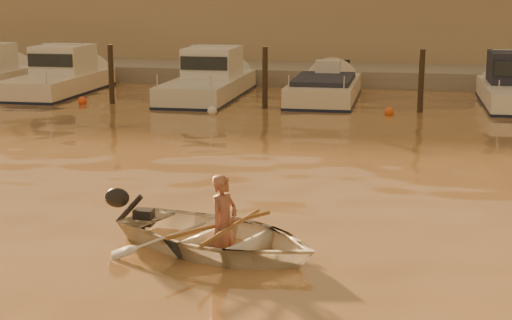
% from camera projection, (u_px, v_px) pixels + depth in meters
% --- Properties ---
extents(ground_plane, '(160.00, 160.00, 0.00)m').
position_uv_depth(ground_plane, '(125.00, 235.00, 12.50)').
color(ground_plane, olive).
rests_on(ground_plane, ground).
extents(dinghy, '(3.95, 3.44, 0.68)m').
position_uv_depth(dinghy, '(218.00, 237.00, 11.71)').
color(dinghy, silver).
rests_on(dinghy, ground_plane).
extents(person, '(0.54, 0.64, 1.48)m').
position_uv_depth(person, '(224.00, 224.00, 11.61)').
color(person, '#905848').
rests_on(person, dinghy).
extents(outboard_motor, '(0.98, 0.72, 0.70)m').
position_uv_depth(outboard_motor, '(143.00, 217.00, 12.51)').
color(outboard_motor, black).
rests_on(outboard_motor, dinghy).
extents(oar_port, '(0.45, 2.07, 0.13)m').
position_uv_depth(oar_port, '(232.00, 227.00, 11.54)').
color(oar_port, brown).
rests_on(oar_port, dinghy).
extents(oar_starboard, '(1.19, 1.80, 0.13)m').
position_uv_depth(oar_starboard, '(221.00, 225.00, 11.64)').
color(oar_starboard, brown).
rests_on(oar_starboard, dinghy).
extents(moored_boat_1, '(2.27, 6.74, 1.75)m').
position_uv_depth(moored_boat_1, '(58.00, 77.00, 29.27)').
color(moored_boat_1, beige).
rests_on(moored_boat_1, ground_plane).
extents(moored_boat_2, '(2.22, 7.45, 1.75)m').
position_uv_depth(moored_boat_2, '(208.00, 80.00, 28.20)').
color(moored_boat_2, beige).
rests_on(moored_boat_2, ground_plane).
extents(moored_boat_3, '(2.20, 6.30, 0.95)m').
position_uv_depth(moored_boat_3, '(324.00, 94.00, 27.52)').
color(moored_boat_3, beige).
rests_on(moored_boat_3, ground_plane).
extents(piling_1, '(0.18, 0.18, 2.20)m').
position_uv_depth(piling_1, '(111.00, 77.00, 26.55)').
color(piling_1, '#2D2319').
rests_on(piling_1, ground_plane).
extents(piling_2, '(0.18, 0.18, 2.20)m').
position_uv_depth(piling_2, '(265.00, 81.00, 25.58)').
color(piling_2, '#2D2319').
rests_on(piling_2, ground_plane).
extents(piling_3, '(0.18, 0.18, 2.20)m').
position_uv_depth(piling_3, '(421.00, 84.00, 24.67)').
color(piling_3, '#2D2319').
rests_on(piling_3, ground_plane).
extents(fender_b, '(0.30, 0.30, 0.30)m').
position_uv_depth(fender_b, '(82.00, 101.00, 26.68)').
color(fender_b, '#EA4C1B').
rests_on(fender_b, ground_plane).
extents(fender_c, '(0.30, 0.30, 0.30)m').
position_uv_depth(fender_c, '(212.00, 111.00, 24.49)').
color(fender_c, silver).
rests_on(fender_c, ground_plane).
extents(fender_d, '(0.30, 0.30, 0.30)m').
position_uv_depth(fender_d, '(389.00, 112.00, 24.32)').
color(fender_d, '#DA5519').
rests_on(fender_d, ground_plane).
extents(quay, '(52.00, 4.00, 1.00)m').
position_uv_depth(quay, '(302.00, 78.00, 33.09)').
color(quay, gray).
rests_on(quay, ground_plane).
extents(waterfront_building, '(46.00, 7.00, 4.80)m').
position_uv_depth(waterfront_building, '(317.00, 19.00, 37.89)').
color(waterfront_building, '#9E8466').
rests_on(waterfront_building, quay).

